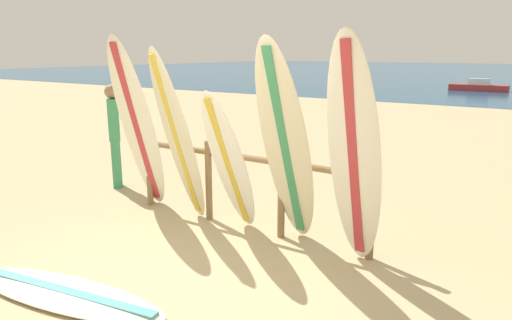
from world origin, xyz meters
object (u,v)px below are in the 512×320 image
Objects in this scene: surfboard_leaning_far_left at (138,126)px; surfboard_leaning_center_left at (230,164)px; surfboard_leaning_left at (178,138)px; surfboard_leaning_center_right at (354,155)px; surfboard_rack at (243,176)px; surfboard_lying_on_sand at (64,293)px; surfboard_leaning_center at (286,148)px; beachgoer_standing at (114,132)px; small_boat_offshore at (478,87)px.

surfboard_leaning_far_left reaches higher than surfboard_leaning_center_left.
surfboard_leaning_center_right is (2.42, -0.03, 0.08)m from surfboard_leaning_left.
surfboard_rack is at bearing 96.58° from surfboard_leaning_center_left.
surfboard_leaning_far_left is 1.07× the size of surfboard_lying_on_sand.
surfboard_lying_on_sand is at bearing -60.13° from surfboard_leaning_far_left.
surfboard_leaning_center is 3.76m from beachgoer_standing.
surfboard_leaning_center_left is 0.77× the size of surfboard_leaning_center.
surfboard_leaning_center is 25.84m from small_boat_offshore.
surfboard_leaning_left is 2.40m from surfboard_lying_on_sand.
surfboard_leaning_center_right reaches higher than small_boat_offshore.
surfboard_lying_on_sand is (1.22, -2.12, -1.21)m from surfboard_leaning_far_left.
beachgoer_standing is at bearing 132.17° from surfboard_lying_on_sand.
surfboard_leaning_center_left is at bearing -13.39° from beachgoer_standing.
surfboard_rack reaches higher than surfboard_lying_on_sand.
small_boat_offshore is at bearing 92.31° from surfboard_leaning_center_left.
surfboard_leaning_center_left is (0.85, -0.02, -0.24)m from surfboard_leaning_left.
beachgoer_standing is at bearing 153.74° from surfboard_leaning_far_left.
surfboard_leaning_center is at bearing -10.44° from beachgoer_standing.
surfboard_rack is 1.73m from surfboard_leaning_center_right.
surfboard_lying_on_sand is 3.81m from beachgoer_standing.
surfboard_leaning_center_right is 4.55m from beachgoer_standing.
surfboard_leaning_far_left reaches higher than small_boat_offshore.
surfboard_leaning_center_left is (0.04, -0.33, 0.23)m from surfboard_rack.
surfboard_leaning_center_right reaches higher than surfboard_leaning_center_left.
surfboard_leaning_center is 0.98× the size of surfboard_leaning_center_right.
surfboard_leaning_left is 0.88m from surfboard_leaning_center_left.
surfboard_leaning_center_right reaches higher than surfboard_leaning_center.
surfboard_leaning_center_right is 0.78× the size of small_boat_offshore.
beachgoer_standing is at bearing 171.18° from surfboard_leaning_center_right.
surfboard_leaning_center is at bearing -21.36° from surfboard_rack.
surfboard_leaning_center_left is at bearing 78.27° from surfboard_lying_on_sand.
surfboard_leaning_far_left is at bearing -91.35° from small_boat_offshore.
beachgoer_standing is (-4.48, 0.70, -0.29)m from surfboard_leaning_center_right.
surfboard_leaning_center is at bearing -1.25° from surfboard_leaning_far_left.
surfboard_leaning_center_left is at bearing -2.32° from surfboard_leaning_far_left.
surfboard_leaning_left reaches higher than surfboard_rack.
surfboard_rack is 25.46m from small_boat_offshore.
small_boat_offshore is (-1.81, 25.76, -0.96)m from surfboard_leaning_center.
surfboard_leaning_center_left is 0.58× the size of small_boat_offshore.
beachgoer_standing is at bearing 162.02° from surfboard_leaning_left.
surfboard_rack is at bearing 158.64° from surfboard_leaning_center.
surfboard_rack is 1.45× the size of surfboard_leaning_center.
beachgoer_standing is (-2.87, 0.36, 0.25)m from surfboard_rack.
surfboard_leaning_center is (0.81, -0.32, 0.51)m from surfboard_rack.
surfboard_leaning_far_left is (-1.60, -0.27, 0.54)m from surfboard_rack.
small_boat_offshore is at bearing 85.73° from beachgoer_standing.
beachgoer_standing is 0.54× the size of small_boat_offshore.
surfboard_leaning_left reaches higher than small_boat_offshore.
surfboard_leaning_center is 0.80m from surfboard_leaning_center_right.
surfboard_leaning_far_left is at bearing 178.76° from surfboard_leaning_center_right.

